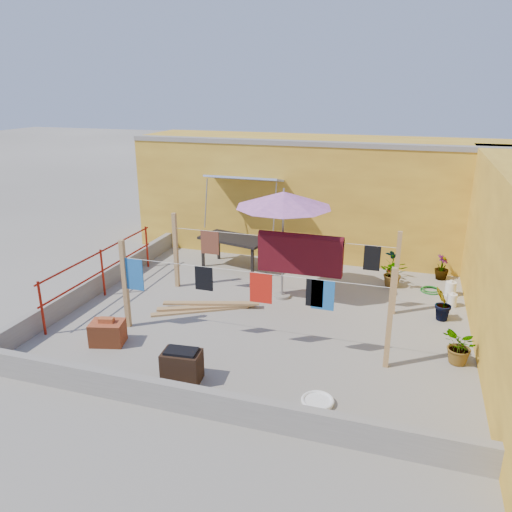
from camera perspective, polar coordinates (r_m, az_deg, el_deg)
name	(u,v)px	position (r m, az deg, el deg)	size (l,w,h in m)	color
ground	(268,313)	(10.60, 1.42, -6.58)	(80.00, 80.00, 0.00)	#9E998E
wall_back	(332,196)	(14.36, 8.69, 6.84)	(11.00, 3.27, 3.21)	gold
parapet_front	(199,402)	(7.57, -6.48, -16.20)	(8.30, 0.16, 0.44)	gray
parapet_left	(101,282)	(12.19, -17.34, -2.85)	(0.16, 7.30, 0.44)	gray
red_railing	(102,266)	(11.74, -17.19, -1.06)	(0.05, 4.20, 1.10)	maroon
clothesline_rig	(292,259)	(10.59, 4.16, -0.38)	(5.09, 2.35, 1.80)	tan
patio_umbrella	(284,200)	(10.70, 3.18, 6.40)	(2.51, 2.51, 2.51)	gray
outdoor_table	(234,241)	(12.96, -2.48, 1.77)	(1.92, 1.28, 0.83)	black
brick_stack	(108,332)	(9.74, -16.60, -8.38)	(0.69, 0.57, 0.52)	#AA4C27
lumber_pile	(206,307)	(10.79, -5.77, -5.81)	(2.10, 1.20, 0.13)	tan
brazier	(182,366)	(8.34, -8.46, -12.29)	(0.66, 0.47, 0.56)	black
white_basin	(318,401)	(7.89, 7.05, -16.16)	(0.50, 0.50, 0.09)	white
water_jug_a	(452,300)	(11.67, 21.47, -4.72)	(0.21, 0.21, 0.33)	white
water_jug_b	(450,289)	(12.24, 21.34, -3.50)	(0.24, 0.24, 0.37)	white
green_hose	(431,290)	(12.37, 19.33, -3.69)	(0.47, 0.47, 0.07)	#17681F
plant_back_a	(394,273)	(12.28, 15.46, -1.88)	(0.62, 0.54, 0.69)	#1B5819
plant_back_b	(442,267)	(13.14, 20.47, -1.22)	(0.35, 0.35, 0.62)	#1B5819
plant_right_a	(392,264)	(12.79, 15.33, -0.88)	(0.40, 0.27, 0.76)	#1B5819
plant_right_b	(443,304)	(10.82, 20.57, -5.15)	(0.41, 0.33, 0.74)	#1B5819
plant_right_c	(461,347)	(9.34, 22.37, -9.56)	(0.60, 0.52, 0.67)	#1B5819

